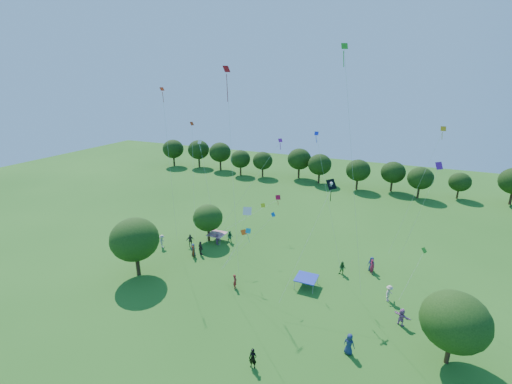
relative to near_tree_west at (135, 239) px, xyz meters
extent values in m
cylinder|color=#422B19|center=(0.00, 0.00, -3.31)|extent=(0.44, 0.44, 2.15)
ellipsoid|color=#204112|center=(0.00, 0.00, 0.01)|extent=(5.28, 5.28, 4.75)
cylinder|color=#422B19|center=(2.73, 10.64, -3.56)|extent=(0.34, 0.34, 1.66)
ellipsoid|color=#204112|center=(2.73, 10.64, -1.03)|extent=(3.99, 3.99, 3.59)
cylinder|color=#422B19|center=(30.87, -0.12, -3.50)|extent=(0.36, 0.36, 1.76)
ellipsoid|color=#204112|center=(30.87, -0.12, -0.52)|extent=(4.95, 4.95, 4.45)
cylinder|color=#422B19|center=(-27.58, 43.50, -3.31)|extent=(0.44, 0.44, 2.15)
ellipsoid|color=#19330E|center=(-27.58, 43.50, -0.04)|extent=(5.17, 5.17, 4.65)
cylinder|color=#422B19|center=(-21.12, 45.13, -3.30)|extent=(0.45, 0.45, 2.17)
ellipsoid|color=#19330E|center=(-21.12, 45.13, 0.01)|extent=(5.22, 5.22, 4.70)
cylinder|color=#422B19|center=(-14.82, 44.79, -3.31)|extent=(0.44, 0.44, 2.15)
ellipsoid|color=#19330E|center=(-14.82, 44.79, -0.03)|extent=(5.17, 5.17, 4.65)
cylinder|color=#422B19|center=(-8.23, 42.51, -3.45)|extent=(0.38, 0.38, 1.87)
ellipsoid|color=#19330E|center=(-8.23, 42.51, -0.61)|extent=(4.48, 4.48, 4.03)
cylinder|color=#422B19|center=(-3.01, 43.12, -3.46)|extent=(0.38, 0.38, 1.84)
ellipsoid|color=#19330E|center=(-3.01, 43.12, -0.66)|extent=(4.42, 4.42, 3.98)
cylinder|color=#422B19|center=(4.71, 45.52, -3.31)|extent=(0.44, 0.44, 2.14)
ellipsoid|color=#19330E|center=(4.71, 45.52, -0.05)|extent=(5.14, 5.14, 4.63)
cylinder|color=#422B19|center=(9.82, 43.35, -3.37)|extent=(0.42, 0.42, 2.03)
ellipsoid|color=#19330E|center=(9.82, 43.35, -0.29)|extent=(4.86, 4.86, 4.37)
cylinder|color=#422B19|center=(17.79, 42.23, -3.40)|extent=(0.40, 0.40, 1.96)
ellipsoid|color=#19330E|center=(17.79, 42.23, -0.42)|extent=(4.71, 4.71, 4.24)
cylinder|color=#422B19|center=(24.17, 43.76, -3.43)|extent=(0.39, 0.39, 1.91)
ellipsoid|color=#19330E|center=(24.17, 43.76, -0.52)|extent=(4.59, 4.59, 4.13)
cylinder|color=#422B19|center=(28.97, 41.59, -3.44)|extent=(0.39, 0.39, 1.89)
ellipsoid|color=#19330E|center=(28.97, 41.59, -0.57)|extent=(4.54, 4.54, 4.08)
cylinder|color=#422B19|center=(35.62, 44.13, -3.59)|extent=(0.33, 0.33, 1.58)
ellipsoid|color=#19330E|center=(35.62, 44.13, -1.19)|extent=(3.80, 3.80, 3.42)
cylinder|color=#422B19|center=(43.82, 44.36, -3.32)|extent=(0.44, 0.44, 2.13)
cube|color=red|center=(3.87, 10.96, -3.33)|extent=(2.20, 2.20, 0.08)
cylinder|color=#999999|center=(2.87, 9.96, -3.83)|extent=(0.05, 0.05, 1.10)
cylinder|color=#999999|center=(4.87, 9.96, -3.83)|extent=(0.05, 0.05, 1.10)
cylinder|color=#999999|center=(2.87, 11.96, -3.83)|extent=(0.05, 0.05, 1.10)
cylinder|color=#999999|center=(4.87, 11.96, -3.83)|extent=(0.05, 0.05, 1.10)
cube|color=#1A2EAB|center=(17.97, 5.40, -3.33)|extent=(2.20, 2.20, 0.08)
cylinder|color=#999999|center=(16.97, 4.40, -3.83)|extent=(0.05, 0.05, 1.10)
cylinder|color=#999999|center=(18.97, 4.40, -3.83)|extent=(0.05, 0.05, 1.10)
cylinder|color=#999999|center=(16.97, 6.40, -3.83)|extent=(0.05, 0.05, 1.10)
cylinder|color=#999999|center=(18.97, 6.40, -3.83)|extent=(0.05, 0.05, 1.10)
imported|color=black|center=(17.25, -6.69, -3.55)|extent=(0.66, 0.46, 1.67)
imported|color=navy|center=(23.93, 11.54, -3.53)|extent=(0.96, 0.75, 1.72)
imported|color=maroon|center=(3.47, 5.83, -3.58)|extent=(0.71, 0.68, 1.60)
imported|color=#245536|center=(5.69, 11.29, -3.56)|extent=(0.91, 0.66, 1.65)
imported|color=beige|center=(26.17, 6.31, -3.51)|extent=(0.89, 1.25, 1.74)
imported|color=#413D34|center=(1.45, 8.12, -3.51)|extent=(1.08, 1.03, 1.75)
imported|color=#AB63A3|center=(27.43, 3.06, -3.55)|extent=(1.64, 1.21, 1.67)
imported|color=navy|center=(3.18, 6.23, -3.58)|extent=(0.89, 0.80, 1.60)
imported|color=maroon|center=(11.20, 2.07, -3.58)|extent=(0.58, 0.70, 1.61)
imported|color=#255424|center=(21.03, 9.35, -3.59)|extent=(0.80, 0.45, 1.59)
imported|color=#B7AF92|center=(-1.75, 6.41, -3.50)|extent=(0.94, 1.27, 1.77)
imported|color=#372F2C|center=(3.91, 6.79, -3.48)|extent=(1.16, 0.93, 1.80)
imported|color=#915485|center=(4.40, 10.08, -3.62)|extent=(1.49, 1.16, 1.53)
imported|color=navy|center=(23.71, -2.29, -3.46)|extent=(1.00, 0.69, 1.84)
imported|color=#9D1C3F|center=(24.05, 10.98, -3.51)|extent=(0.76, 0.76, 1.75)
cube|color=black|center=(19.68, 6.48, 6.95)|extent=(1.03, 1.17, 0.88)
cube|color=black|center=(19.68, 6.53, 5.70)|extent=(0.11, 0.27, 1.18)
sphere|color=white|center=(19.68, 6.42, 7.05)|extent=(0.32, 0.32, 0.32)
cylinder|color=white|center=(19.68, 6.42, 6.77)|extent=(0.24, 0.45, 0.30)
cylinder|color=white|center=(19.68, 6.42, 6.77)|extent=(0.24, 0.45, 0.30)
cylinder|color=beige|center=(18.30, 3.16, 1.72)|extent=(2.79, 6.65, 9.61)
cube|color=red|center=(7.14, 8.82, 17.70)|extent=(0.65, 0.86, 0.67)
cube|color=red|center=(7.14, 8.87, 15.72)|extent=(0.30, 0.61, 2.94)
cylinder|color=beige|center=(9.31, 5.63, 7.15)|extent=(4.36, 6.41, 20.47)
cube|color=#CF460C|center=(10.12, 6.45, 0.03)|extent=(0.73, 0.76, 0.47)
cylinder|color=beige|center=(9.63, 4.84, -1.66)|extent=(0.99, 3.23, 2.87)
cube|color=#FF320D|center=(-0.05, 6.80, 15.60)|extent=(0.43, 0.54, 0.38)
cube|color=#FF320D|center=(-0.05, 6.85, 14.73)|extent=(0.17, 0.26, 1.14)
cylinder|color=beige|center=(0.19, 6.78, 6.16)|extent=(0.49, 0.06, 18.49)
cube|color=orange|center=(29.32, 17.16, 11.51)|extent=(0.59, 0.36, 0.50)
cube|color=orange|center=(29.32, 17.21, 10.72)|extent=(0.17, 0.20, 0.88)
cylinder|color=beige|center=(27.42, 15.53, 4.10)|extent=(3.82, 3.27, 14.37)
cube|color=#36931A|center=(28.71, 7.79, 1.10)|extent=(0.57, 0.62, 0.41)
cylinder|color=beige|center=(27.89, 6.35, -1.10)|extent=(1.65, 2.89, 3.97)
cube|color=#115BB3|center=(14.47, 4.41, 3.68)|extent=(0.41, 0.50, 0.38)
cylinder|color=beige|center=(11.75, 3.73, 0.21)|extent=(5.46, 1.38, 6.59)
cube|color=#9E1A8E|center=(12.78, 10.71, 10.09)|extent=(0.52, 0.52, 0.37)
cube|color=#9E1A8E|center=(12.78, 10.76, 9.40)|extent=(0.07, 0.19, 0.80)
cylinder|color=beige|center=(8.52, 10.23, 3.41)|extent=(8.53, 0.98, 12.99)
cube|color=silver|center=(14.65, -2.02, 6.41)|extent=(0.79, 0.62, 0.56)
cylinder|color=beige|center=(12.03, 0.46, 1.52)|extent=(5.25, 4.98, 9.22)
cube|color=#0B84A8|center=(11.54, 4.68, 1.22)|extent=(0.57, 0.33, 0.50)
cube|color=#0B84A8|center=(11.54, 4.73, 0.33)|extent=(0.19, 0.23, 1.09)
cylinder|color=beige|center=(10.30, 3.77, -1.04)|extent=(2.50, 1.83, 4.09)
cube|color=red|center=(10.65, 16.17, 1.22)|extent=(0.76, 0.69, 0.58)
cube|color=red|center=(10.65, 16.22, 0.42)|extent=(0.09, 0.18, 0.75)
cylinder|color=beige|center=(7.47, 13.17, -1.07)|extent=(6.38, 6.01, 4.04)
cube|color=red|center=(-1.46, 14.28, 10.85)|extent=(0.37, 0.58, 0.47)
cylinder|color=beige|center=(0.44, 11.13, 3.77)|extent=(3.83, 6.33, 13.71)
cube|color=yellow|center=(10.75, 10.63, 1.96)|extent=(0.60, 0.60, 0.44)
cylinder|color=beige|center=(7.41, 10.42, -0.67)|extent=(6.69, 0.45, 4.84)
cube|color=#26981B|center=(20.24, 4.86, 19.21)|extent=(0.59, 0.49, 0.47)
cube|color=#26981B|center=(20.24, 4.91, 18.24)|extent=(0.14, 0.29, 1.26)
cylinder|color=beige|center=(21.98, 4.53, 7.95)|extent=(3.49, 0.67, 22.08)
cube|color=#1628DF|center=(16.87, 10.76, 11.11)|extent=(0.45, 0.27, 0.38)
cube|color=#1628DF|center=(16.87, 10.81, 10.45)|extent=(0.16, 0.18, 0.78)
cylinder|color=beige|center=(18.87, 9.70, 3.93)|extent=(4.03, 2.14, 14.03)
cube|color=#72178A|center=(28.94, 10.27, 8.87)|extent=(0.78, 0.75, 0.66)
cylinder|color=beige|center=(27.78, 11.26, 2.74)|extent=(2.35, 2.00, 11.65)
cube|color=silver|center=(-1.36, 15.80, 8.10)|extent=(0.57, 0.31, 0.50)
cube|color=silver|center=(-1.36, 15.85, 7.21)|extent=(0.20, 0.23, 1.07)
cylinder|color=beige|center=(1.49, 12.88, 2.39)|extent=(5.72, 5.86, 10.96)
camera|label=1|loc=(25.88, -25.51, 16.69)|focal=24.00mm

